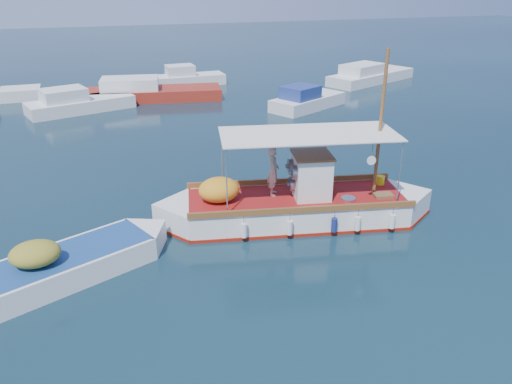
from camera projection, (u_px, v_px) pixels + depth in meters
name	position (u px, v px, depth m)	size (l,w,h in m)	color
ground	(286.00, 230.00, 17.64)	(160.00, 160.00, 0.00)	black
fishing_caique	(294.00, 206.00, 18.14)	(10.16, 4.09, 6.29)	white
dinghy	(66.00, 267.00, 14.78)	(6.19, 3.77, 1.66)	white
bg_boat_nw	(77.00, 104.00, 32.67)	(7.10, 4.41, 1.80)	silver
bg_boat_n	(147.00, 93.00, 35.70)	(10.12, 4.09, 1.80)	maroon
bg_boat_ne	(306.00, 101.00, 33.39)	(5.95, 4.61, 1.80)	silver
bg_boat_e	(369.00, 76.00, 41.56)	(8.95, 5.97, 1.80)	silver
bg_boat_far_n	(188.00, 79.00, 40.60)	(5.58, 2.33, 1.80)	silver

